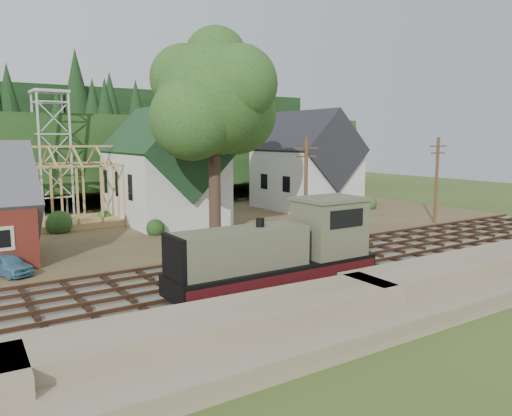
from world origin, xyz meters
TOP-DOWN VIEW (x-y plane):
  - ground at (0.00, 0.00)m, footprint 140.00×140.00m
  - embankment at (0.00, -8.50)m, footprint 64.00×5.00m
  - railroad_bed at (0.00, 0.00)m, footprint 64.00×11.00m
  - village_flat at (0.00, 18.00)m, footprint 64.00×26.00m
  - hillside at (0.00, 42.00)m, footprint 70.00×28.96m
  - ridge at (0.00, 58.00)m, footprint 80.00×20.00m
  - church at (2.00, 19.68)m, footprint 8.40×15.17m
  - farmhouse at (18.00, 19.00)m, footprint 8.40×10.80m
  - timber_frame at (-6.00, 22.00)m, footprint 8.20×6.20m
  - lattice_tower at (-6.00, 28.00)m, footprint 3.20×3.20m
  - big_tree at (2.17, 10.08)m, footprint 10.90×8.40m
  - telegraph_pole_near at (7.00, 5.20)m, footprint 2.20×0.28m
  - telegraph_pole_far at (22.00, 5.20)m, footprint 2.20×0.28m
  - locomotive at (-1.10, -3.00)m, footprint 11.40×2.85m
  - car_blue at (-12.80, 7.13)m, footprint 2.73×3.80m
  - car_red at (17.55, 17.61)m, footprint 4.84×2.95m

SIDE VIEW (x-z plane):
  - ground at x=0.00m, z-range 0.00..0.00m
  - embankment at x=0.00m, z-range -0.80..0.80m
  - hillside at x=0.00m, z-range -6.37..6.37m
  - ridge at x=0.00m, z-range -6.00..6.00m
  - railroad_bed at x=0.00m, z-range 0.00..0.16m
  - village_flat at x=0.00m, z-range 0.00..0.30m
  - car_blue at x=-12.80m, z-range 0.30..1.50m
  - car_red at x=17.55m, z-range 0.30..1.56m
  - locomotive at x=-1.10m, z-range -0.25..4.33m
  - timber_frame at x=-6.00m, z-range -0.23..6.76m
  - telegraph_pole_near at x=7.00m, z-range 0.25..8.25m
  - telegraph_pole_far at x=22.00m, z-range 0.25..8.25m
  - farmhouse at x=18.00m, z-range -0.43..10.17m
  - church at x=2.00m, z-range -1.32..11.68m
  - lattice_tower at x=-6.00m, z-range 3.97..16.10m
  - big_tree at x=2.17m, z-range 2.87..17.57m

